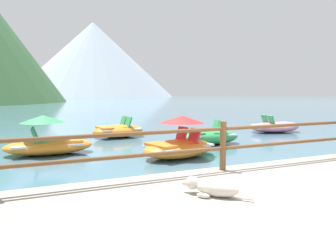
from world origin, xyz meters
name	(u,v)px	position (x,y,z in m)	size (l,w,h in m)	color
ground_plane	(57,106)	(0.00, 40.00, 0.00)	(200.00, 200.00, 0.00)	#477084
dock_railing	(223,141)	(0.00, 1.55, 0.98)	(23.92, 0.12, 0.95)	brown
dog_resting	(212,188)	(-1.00, 0.31, 0.52)	(0.75, 0.86, 0.26)	beige
pedal_boat_0	(48,141)	(-2.89, 6.74, 0.39)	(2.66, 1.52, 1.20)	orange
pedal_boat_1	(210,137)	(2.60, 6.30, 0.28)	(2.28, 1.31, 0.87)	green
pedal_boat_2	(275,127)	(7.25, 8.07, 0.25)	(2.65, 1.75, 0.83)	pink
pedal_boat_3	(118,131)	(0.01, 9.41, 0.28)	(2.34, 1.64, 0.86)	orange
pedal_boat_6	(179,143)	(0.58, 4.69, 0.41)	(2.60, 1.93, 1.23)	orange
distant_peak	(94,60)	(19.32, 115.66, 13.47)	(57.70, 57.70, 26.94)	#9EADBC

